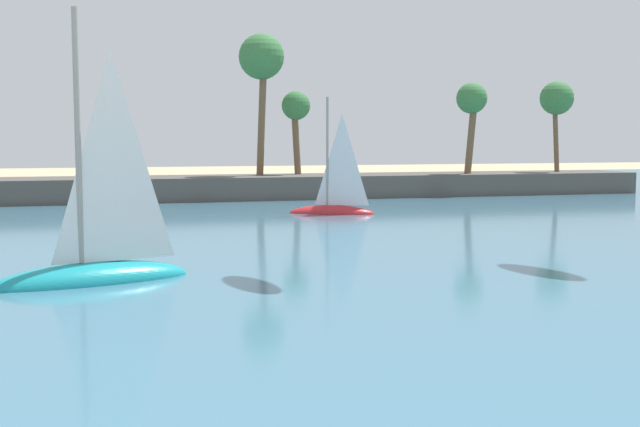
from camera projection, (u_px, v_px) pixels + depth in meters
name	position (u px, v px, depth m)	size (l,w,h in m)	color
sea	(134.00, 208.00, 53.90)	(220.00, 92.83, 0.06)	teal
palm_headland	(138.00, 175.00, 60.09)	(82.99, 6.00, 12.73)	#514C47
sailboat_near_shore	(96.00, 256.00, 26.51)	(6.87, 3.73, 9.54)	teal
sailboat_mid_bay	(333.00, 202.00, 49.85)	(5.51, 3.63, 7.72)	red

